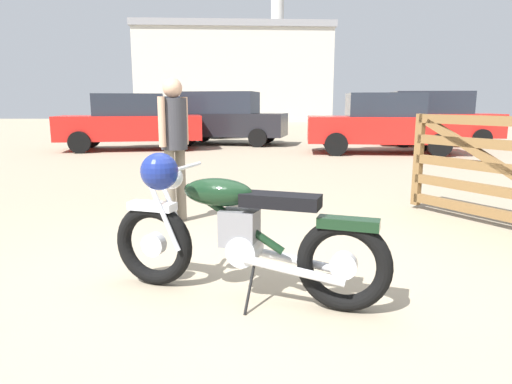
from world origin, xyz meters
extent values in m
plane|color=gray|center=(0.00, 0.00, 0.00)|extent=(80.00, 80.00, 0.00)
torus|color=black|center=(-0.77, -0.11, 0.32)|extent=(0.64, 0.30, 0.64)
cylinder|color=silver|center=(-0.77, -0.11, 0.32)|extent=(0.20, 0.13, 0.18)
torus|color=black|center=(0.60, -0.55, 0.32)|extent=(0.64, 0.30, 0.64)
cylinder|color=silver|center=(0.60, -0.55, 0.32)|extent=(0.20, 0.13, 0.18)
cube|color=silver|center=(-0.77, -0.11, 0.62)|extent=(0.38, 0.23, 0.06)
cube|color=black|center=(0.62, -0.56, 0.61)|extent=(0.42, 0.25, 0.07)
cylinder|color=silver|center=(-0.67, -0.22, 0.60)|extent=(0.28, 0.12, 0.58)
cylinder|color=silver|center=(-0.62, -0.08, 0.60)|extent=(0.28, 0.12, 0.58)
sphere|color=silver|center=(-0.60, -0.17, 0.85)|extent=(0.17, 0.17, 0.17)
cylinder|color=silver|center=(-0.53, -0.19, 0.92)|extent=(0.22, 0.60, 0.03)
sphere|color=navy|center=(-0.62, -0.48, 0.94)|extent=(0.25, 0.25, 0.25)
cylinder|color=black|center=(-0.14, -0.31, 0.58)|extent=(0.74, 0.28, 0.47)
ellipsoid|color=black|center=(-0.25, -0.28, 0.76)|extent=(0.56, 0.37, 0.20)
cube|color=black|center=(0.18, -0.42, 0.73)|extent=(0.58, 0.36, 0.09)
cube|color=slate|center=(-0.10, -0.33, 0.51)|extent=(0.30, 0.25, 0.26)
cylinder|color=silver|center=(-0.06, -0.34, 0.36)|extent=(0.27, 0.26, 0.22)
cylinder|color=silver|center=(0.27, -0.55, 0.28)|extent=(0.69, 0.27, 0.14)
cylinder|color=silver|center=(0.33, -0.36, 0.28)|extent=(0.69, 0.27, 0.14)
cylinder|color=black|center=(-0.02, -0.53, 0.16)|extent=(0.09, 0.23, 0.33)
cube|color=brown|center=(2.11, 2.57, 0.65)|extent=(0.12, 0.13, 1.20)
cube|color=brown|center=(2.75, 1.56, 0.15)|extent=(1.35, 2.07, 0.11)
cube|color=brown|center=(2.75, 1.56, 0.41)|extent=(1.35, 2.07, 0.11)
cube|color=brown|center=(2.75, 1.56, 0.67)|extent=(1.35, 2.07, 0.11)
cube|color=brown|center=(2.75, 1.56, 0.93)|extent=(1.35, 2.07, 0.11)
cube|color=brown|center=(2.75, 1.56, 0.65)|extent=(1.24, 1.90, 1.08)
cylinder|color=#706656|center=(-1.01, 1.72, 0.43)|extent=(0.12, 0.12, 0.86)
cylinder|color=#706656|center=(-0.91, 1.88, 0.43)|extent=(0.12, 0.12, 0.86)
cylinder|color=#333338|center=(-0.96, 1.80, 1.15)|extent=(0.30, 0.30, 0.58)
cylinder|color=tan|center=(-1.06, 1.64, 1.18)|extent=(0.08, 0.08, 0.55)
cylinder|color=tan|center=(-0.86, 1.96, 1.18)|extent=(0.08, 0.08, 0.55)
sphere|color=tan|center=(-0.96, 1.80, 1.55)|extent=(0.22, 0.22, 0.22)
cylinder|color=black|center=(7.12, 12.77, 0.30)|extent=(0.62, 0.25, 0.60)
cylinder|color=black|center=(6.96, 11.14, 0.30)|extent=(0.62, 0.25, 0.60)
cylinder|color=black|center=(4.73, 13.01, 0.30)|extent=(0.62, 0.25, 0.60)
cylinder|color=black|center=(4.57, 11.38, 0.30)|extent=(0.62, 0.25, 0.60)
cube|color=red|center=(5.84, 12.08, 0.68)|extent=(4.04, 2.02, 0.76)
cube|color=#232833|center=(5.59, 12.10, 1.42)|extent=(2.54, 1.75, 0.72)
cylinder|color=black|center=(0.20, 12.97, 0.30)|extent=(0.63, 0.30, 0.60)
cylinder|color=black|center=(-0.12, 11.36, 0.30)|extent=(0.63, 0.30, 0.60)
cylinder|color=black|center=(-2.16, 13.43, 0.30)|extent=(0.63, 0.30, 0.60)
cylinder|color=black|center=(-2.47, 11.82, 0.30)|extent=(0.63, 0.30, 0.60)
cube|color=black|center=(-1.14, 12.39, 0.68)|extent=(4.14, 2.36, 0.76)
cube|color=#232833|center=(-1.38, 12.44, 1.42)|extent=(2.65, 1.95, 0.72)
cylinder|color=black|center=(4.85, 10.38, 0.31)|extent=(0.63, 0.25, 0.62)
cylinder|color=black|center=(4.71, 8.66, 0.31)|extent=(0.63, 0.25, 0.62)
cylinder|color=black|center=(2.16, 10.59, 0.31)|extent=(0.63, 0.25, 0.62)
cylinder|color=black|center=(2.02, 8.88, 0.31)|extent=(0.63, 0.25, 0.62)
cube|color=red|center=(3.43, 9.63, 0.67)|extent=(4.33, 2.05, 0.72)
cube|color=#232833|center=(3.43, 9.63, 1.35)|extent=(2.12, 1.72, 0.64)
cylinder|color=black|center=(-1.91, 16.63, 0.31)|extent=(0.63, 0.22, 0.62)
cylinder|color=black|center=(-1.85, 14.91, 0.31)|extent=(0.63, 0.22, 0.62)
cylinder|color=black|center=(-4.61, 16.53, 0.31)|extent=(0.63, 0.22, 0.62)
cylinder|color=black|center=(-4.55, 14.81, 0.31)|extent=(0.63, 0.22, 0.62)
cube|color=black|center=(-3.23, 15.72, 0.67)|extent=(4.26, 1.87, 0.72)
cube|color=#232833|center=(-3.23, 15.72, 1.35)|extent=(2.06, 1.63, 0.64)
cylinder|color=black|center=(-5.12, 9.40, 0.31)|extent=(0.65, 0.31, 0.62)
cylinder|color=black|center=(-5.45, 11.09, 0.31)|extent=(0.65, 0.31, 0.62)
cylinder|color=black|center=(-2.47, 9.91, 0.31)|extent=(0.65, 0.31, 0.62)
cylinder|color=black|center=(-2.80, 11.59, 0.31)|extent=(0.65, 0.31, 0.62)
cube|color=red|center=(-3.96, 10.50, 0.67)|extent=(4.45, 2.48, 0.72)
cube|color=#232833|center=(-3.96, 10.50, 1.35)|extent=(2.26, 1.91, 0.64)
cube|color=beige|center=(-2.55, 37.43, 3.52)|extent=(15.88, 12.01, 7.03)
cube|color=gray|center=(-2.55, 37.43, 7.28)|extent=(16.21, 12.33, 0.50)
camera|label=1|loc=(0.07, -3.46, 1.37)|focal=32.16mm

